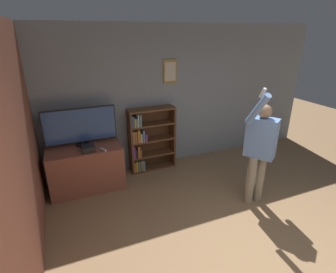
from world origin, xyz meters
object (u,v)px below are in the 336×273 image
Objects in this scene: television at (80,126)px; game_console at (88,148)px; bookshelf at (147,140)px; person at (260,146)px.

television is 0.40m from game_console.
television is at bearing -174.09° from bookshelf.
game_console is 0.17× the size of bookshelf.
game_console is 2.67m from person.
person is (2.33, -1.30, 0.17)m from game_console.
person reaches higher than television.
bookshelf is at bearing 5.91° from television.
bookshelf is at bearing -178.05° from person.
person is at bearing -33.34° from television.
television is at bearing 103.10° from game_console.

